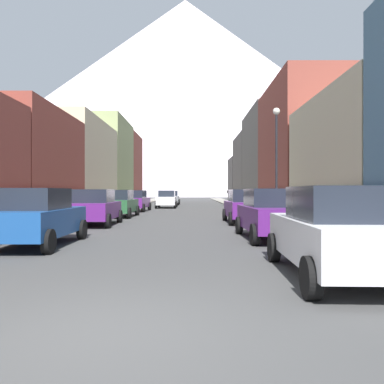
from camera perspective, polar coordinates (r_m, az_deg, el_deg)
ground_plane at (r=5.03m, az=-11.72°, el=-19.46°), size 400.00×400.00×0.00m
sidewalk_left at (r=40.32m, az=-10.17°, el=-2.20°), size 2.50×100.00×0.15m
sidewalk_right at (r=40.02m, az=7.74°, el=-2.21°), size 2.50×100.00×0.15m
storefront_left_2 at (r=28.51m, az=-24.21°, el=3.50°), size 6.84×10.22×7.03m
storefront_left_3 at (r=39.62m, az=-16.89°, el=3.53°), size 6.54×13.48×8.44m
storefront_left_4 at (r=52.54m, az=-13.63°, el=4.02°), size 8.34×12.17×10.93m
storefront_left_5 at (r=63.49m, az=-10.52°, el=3.22°), size 6.85×9.92×10.65m
storefront_right_2 at (r=34.85m, az=19.00°, el=5.79°), size 9.64×12.04×10.64m
storefront_right_3 at (r=46.44m, az=12.83°, el=4.52°), size 7.55×12.61×10.90m
storefront_right_4 at (r=58.43m, az=10.86°, el=3.06°), size 8.91×11.28×9.75m
storefront_right_5 at (r=68.54m, az=9.50°, el=1.66°), size 9.46×8.21×7.41m
car_left_0 at (r=13.01m, az=-21.41°, el=-3.37°), size 2.10×4.42×1.78m
car_left_1 at (r=19.98m, az=-13.67°, el=-2.16°), size 2.15×4.44×1.78m
car_left_2 at (r=26.19m, az=-10.35°, el=-1.62°), size 2.13×4.43×1.78m
car_left_3 at (r=33.59m, az=-8.02°, el=-1.25°), size 2.24×4.48×1.78m
car_right_0 at (r=8.19m, az=20.40°, el=-5.40°), size 2.19×4.46×1.78m
car_right_1 at (r=14.22m, az=11.63°, el=-3.07°), size 2.16×4.45×1.78m
car_right_2 at (r=21.04m, az=7.88°, el=-2.04°), size 2.10×4.42×1.78m
car_driving_0 at (r=40.11m, az=-3.52°, el=-1.03°), size 2.06×4.40×1.78m
car_driving_1 at (r=49.04m, az=-2.85°, el=-0.82°), size 2.06×4.40×1.78m
parking_meter_near at (r=11.34m, az=25.10°, el=-3.30°), size 0.14×0.10×1.33m
trash_bin_right at (r=16.61m, az=19.07°, el=-3.50°), size 0.59×0.59×0.98m
potted_plant_0 at (r=20.97m, az=16.88°, el=-2.80°), size 0.55×0.55×0.85m
potted_plant_1 at (r=23.25m, az=-19.92°, el=-2.40°), size 0.62×0.62×0.95m
streetlamp_right at (r=20.92m, az=12.31°, el=6.41°), size 0.36×0.36×5.86m
mountain_backdrop at (r=272.23m, az=-0.82°, el=13.62°), size 305.49×305.49×130.71m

